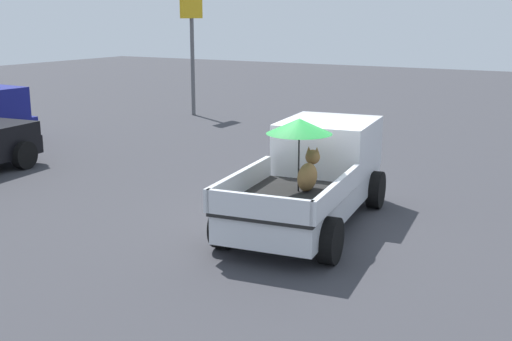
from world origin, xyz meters
name	(u,v)px	position (x,y,z in m)	size (l,w,h in m)	color
ground_plane	(307,225)	(0.00, 0.00, 0.00)	(80.00, 80.00, 0.00)	#38383D
pickup_truck_main	(315,173)	(0.46, 0.06, 0.97)	(5.25, 2.77, 2.24)	black
motel_sign	(192,31)	(10.85, 10.43, 3.42)	(1.40, 0.16, 4.83)	#59595B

